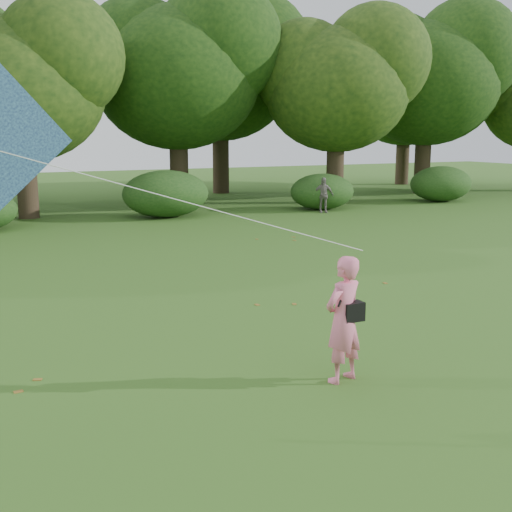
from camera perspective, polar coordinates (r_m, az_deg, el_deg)
name	(u,v)px	position (r m, az deg, el deg)	size (l,w,h in m)	color
ground	(367,386)	(8.97, 9.84, -11.30)	(100.00, 100.00, 0.00)	#265114
man_kite_flyer	(343,319)	(8.81, 7.77, -5.60)	(0.64, 0.42, 1.76)	pink
bystander_right	(323,195)	(27.33, 5.99, 5.41)	(0.87, 0.36, 1.48)	gray
crossbody_bag	(352,311)	(8.81, 8.53, -4.83)	(0.43, 0.20, 0.70)	black
tree_line	(100,81)	(30.38, -13.74, 14.90)	(54.70, 15.30, 9.48)	#3A2D1E
shrub_band	(72,201)	(24.79, -16.03, 4.73)	(39.15, 3.22, 1.88)	#264919
fallen_leaves	(271,294)	(13.60, 1.35, -3.37)	(10.40, 15.12, 0.01)	brown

